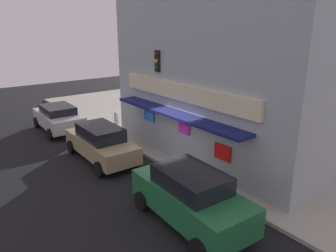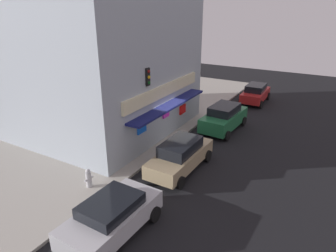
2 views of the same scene
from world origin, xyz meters
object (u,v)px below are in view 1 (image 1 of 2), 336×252
potted_plant_by_window (223,150)px  parked_car_silver (59,117)px  pedestrian (142,116)px  potted_plant_by_doorway (179,129)px  parked_car_tan (101,142)px  fire_hydrant (116,119)px  trash_can (287,175)px  parked_car_green (191,196)px  traffic_light (162,85)px

potted_plant_by_window → parked_car_silver: (-9.16, -4.10, 0.17)m
pedestrian → potted_plant_by_doorway: size_ratio=1.91×
pedestrian → parked_car_tan: (1.91, -3.50, -0.24)m
fire_hydrant → parked_car_silver: size_ratio=0.23×
trash_can → pedestrian: bearing=-175.9°
potted_plant_by_doorway → fire_hydrant: bearing=-157.7°
parked_car_tan → potted_plant_by_doorway: bearing=86.7°
trash_can → potted_plant_by_doorway: (-6.60, 0.30, 0.03)m
trash_can → potted_plant_by_doorway: 6.61m
parked_car_green → parked_car_silver: (-11.63, 0.03, -0.11)m
fire_hydrant → potted_plant_by_window: (7.40, 1.27, 0.03)m
fire_hydrant → parked_car_tan: (3.69, -2.81, 0.24)m
traffic_light → parked_car_tan: traffic_light is taller
fire_hydrant → potted_plant_by_doorway: 4.27m
trash_can → potted_plant_by_doorway: bearing=177.4°
trash_can → potted_plant_by_doorway: trash_can is taller
traffic_light → pedestrian: (-2.87, 0.75, -2.24)m
pedestrian → parked_car_tan: 3.99m
parked_car_green → parked_car_tan: parked_car_green is taller
traffic_light → potted_plant_by_doorway: bearing=112.8°
potted_plant_by_doorway → potted_plant_by_window: (3.46, -0.35, -0.02)m
pedestrian → parked_car_silver: bearing=-135.2°
parked_car_green → parked_car_silver: size_ratio=1.06×
fire_hydrant → pedestrian: bearing=21.1°
traffic_light → parked_car_green: 6.40m
pedestrian → potted_plant_by_window: bearing=6.0°
fire_hydrant → potted_plant_by_window: fire_hydrant is taller
potted_plant_by_doorway → parked_car_tan: parked_car_tan is taller
parked_car_green → parked_car_silver: parked_car_green is taller
potted_plant_by_window → parked_car_silver: bearing=-155.9°
trash_can → parked_car_green: bearing=-99.1°
traffic_light → trash_can: 6.63m
traffic_light → fire_hydrant: size_ratio=5.37×
pedestrian → potted_plant_by_doorway: bearing=23.4°
pedestrian → potted_plant_by_window: (5.62, 0.59, -0.45)m
fire_hydrant → trash_can: 10.63m
trash_can → potted_plant_by_window: size_ratio=1.04×
parked_car_tan → traffic_light: bearing=70.7°
traffic_light → pedestrian: 3.72m
pedestrian → parked_car_silver: size_ratio=0.41×
parked_car_green → parked_car_tan: size_ratio=0.97×
parked_car_green → trash_can: bearing=80.9°
potted_plant_by_doorway → parked_car_silver: bearing=-142.0°
traffic_light → potted_plant_by_doorway: (-0.71, 1.68, -2.67)m
fire_hydrant → parked_car_silver: 3.33m
trash_can → parked_car_green: size_ratio=0.22×
potted_plant_by_window → parked_car_tan: 5.52m
parked_car_tan → parked_car_silver: bearing=-179.8°
trash_can → fire_hydrant: bearing=-172.9°
potted_plant_by_window → parked_car_green: parked_car_green is taller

